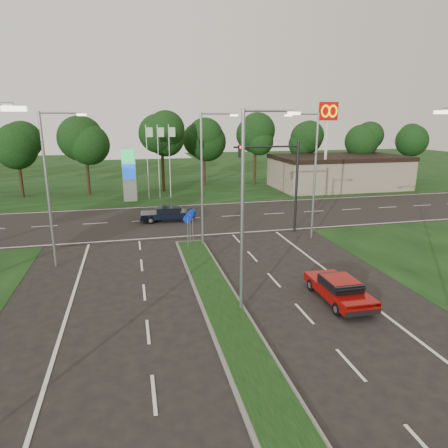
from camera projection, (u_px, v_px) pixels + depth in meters
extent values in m
plane|color=black|center=(267.00, 398.00, 12.65)|extent=(160.00, 160.00, 0.00)
cube|color=black|center=(155.00, 174.00, 64.44)|extent=(160.00, 50.00, 0.02)
cube|color=black|center=(178.00, 219.00, 35.25)|extent=(160.00, 12.00, 0.02)
cube|color=slate|center=(235.00, 333.00, 16.40)|extent=(2.00, 26.00, 0.12)
cube|color=gray|center=(338.00, 172.00, 50.88)|extent=(16.00, 9.00, 4.00)
cylinder|color=gray|center=(242.00, 216.00, 17.33)|extent=(0.16, 0.16, 9.00)
cylinder|color=gray|center=(269.00, 111.00, 16.45)|extent=(2.20, 0.10, 0.10)
cube|color=#FFF2CC|center=(294.00, 113.00, 16.72)|extent=(0.50, 0.22, 0.12)
cylinder|color=gray|center=(202.00, 182.00, 26.75)|extent=(0.16, 0.16, 9.00)
cylinder|color=gray|center=(218.00, 114.00, 25.86)|extent=(2.20, 0.10, 0.10)
cube|color=#FFF2CC|center=(234.00, 115.00, 26.13)|extent=(0.50, 0.22, 0.12)
cube|color=#FFF2CC|center=(14.00, 109.00, 9.02)|extent=(0.50, 0.22, 0.12)
cylinder|color=gray|center=(48.00, 192.00, 22.82)|extent=(0.16, 0.16, 9.00)
cylinder|color=gray|center=(60.00, 113.00, 21.94)|extent=(2.20, 0.10, 0.10)
cube|color=#FFF2CC|center=(82.00, 115.00, 22.20)|extent=(0.50, 0.22, 0.12)
cylinder|color=gray|center=(315.00, 178.00, 28.55)|extent=(0.16, 0.16, 9.00)
cylinder|color=gray|center=(304.00, 114.00, 27.18)|extent=(2.20, 0.10, 0.10)
cube|color=#FFF2CC|center=(288.00, 115.00, 26.97)|extent=(0.50, 0.22, 0.12)
cube|color=#FFF2CC|center=(442.00, 112.00, 13.79)|extent=(0.50, 0.22, 0.12)
cylinder|color=black|center=(296.00, 187.00, 30.58)|extent=(0.20, 0.20, 7.00)
cylinder|color=black|center=(267.00, 147.00, 29.24)|extent=(5.00, 0.14, 0.14)
cube|color=black|center=(240.00, 151.00, 28.87)|extent=(0.28, 0.28, 0.90)
sphere|color=#FF190C|center=(241.00, 147.00, 28.63)|extent=(0.20, 0.20, 0.20)
cylinder|color=gray|center=(188.00, 233.00, 26.90)|extent=(0.06, 0.06, 2.20)
cylinder|color=#0C26A5|center=(188.00, 219.00, 26.65)|extent=(0.56, 0.04, 0.56)
cylinder|color=gray|center=(190.00, 229.00, 27.91)|extent=(0.06, 0.06, 2.20)
cylinder|color=#0C26A5|center=(190.00, 215.00, 27.65)|extent=(0.56, 0.04, 0.56)
cylinder|color=gray|center=(193.00, 226.00, 28.63)|extent=(0.06, 0.06, 2.20)
cylinder|color=#0C26A5|center=(193.00, 213.00, 28.38)|extent=(0.56, 0.04, 0.56)
cube|color=silver|center=(129.00, 173.00, 42.08)|extent=(1.40, 0.30, 6.00)
cube|color=#0CA53F|center=(128.00, 156.00, 41.45)|extent=(1.30, 0.08, 1.20)
cube|color=#0C3FBF|center=(129.00, 172.00, 41.86)|extent=(1.30, 0.08, 1.60)
cylinder|color=silver|center=(147.00, 163.00, 43.21)|extent=(0.08, 0.08, 8.00)
cube|color=#B2D8B2|center=(149.00, 132.00, 42.47)|extent=(0.70, 0.02, 1.00)
cylinder|color=silver|center=(159.00, 162.00, 43.47)|extent=(0.08, 0.08, 8.00)
cube|color=#B2D8B2|center=(161.00, 132.00, 42.73)|extent=(0.70, 0.02, 1.00)
cylinder|color=silver|center=(170.00, 162.00, 43.73)|extent=(0.08, 0.08, 8.00)
cube|color=#B2D8B2|center=(172.00, 132.00, 42.99)|extent=(0.70, 0.02, 1.00)
cylinder|color=silver|center=(326.00, 151.00, 45.46)|extent=(0.30, 0.30, 10.00)
cube|color=#BF0C07|center=(328.00, 111.00, 44.34)|extent=(2.20, 0.35, 2.00)
torus|color=#FFC600|center=(326.00, 111.00, 44.04)|extent=(1.06, 0.16, 1.06)
torus|color=#FFC600|center=(333.00, 111.00, 44.23)|extent=(1.06, 0.16, 1.06)
cylinder|color=black|center=(162.00, 172.00, 49.75)|extent=(0.36, 0.36, 4.40)
sphere|color=black|center=(161.00, 136.00, 48.66)|extent=(6.00, 6.00, 6.00)
sphere|color=black|center=(163.00, 128.00, 48.28)|extent=(4.80, 4.80, 4.80)
cube|color=#8C0A07|center=(339.00, 290.00, 19.32)|extent=(1.78, 4.30, 0.44)
cube|color=black|center=(340.00, 283.00, 19.13)|extent=(1.50, 1.89, 0.41)
cube|color=#8C0A07|center=(341.00, 279.00, 19.08)|extent=(1.41, 1.55, 0.04)
cylinder|color=black|center=(311.00, 285.00, 20.50)|extent=(0.20, 0.60, 0.60)
cylinder|color=black|center=(339.00, 282.00, 20.84)|extent=(0.20, 0.60, 0.60)
cylinder|color=black|center=(337.00, 309.00, 17.91)|extent=(0.20, 0.60, 0.60)
cylinder|color=black|center=(369.00, 306.00, 18.25)|extent=(0.20, 0.60, 0.60)
cube|color=black|center=(167.00, 215.00, 34.49)|extent=(4.56, 2.04, 0.46)
cube|color=black|center=(168.00, 210.00, 34.39)|extent=(2.04, 1.65, 0.43)
cube|color=black|center=(168.00, 207.00, 34.34)|extent=(1.68, 1.54, 0.04)
cylinder|color=black|center=(151.00, 220.00, 33.50)|extent=(0.64, 0.23, 0.63)
cylinder|color=black|center=(151.00, 216.00, 35.09)|extent=(0.64, 0.23, 0.63)
cylinder|color=black|center=(185.00, 219.00, 34.01)|extent=(0.64, 0.23, 0.63)
cylinder|color=black|center=(183.00, 214.00, 35.60)|extent=(0.64, 0.23, 0.63)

